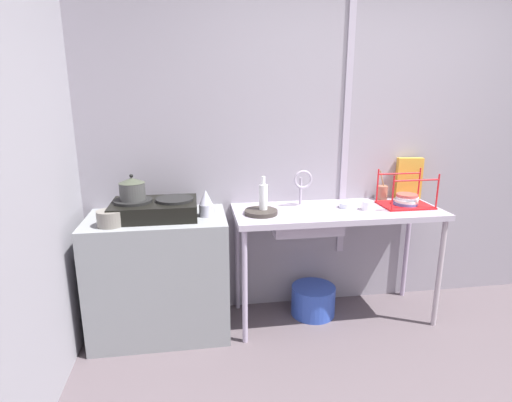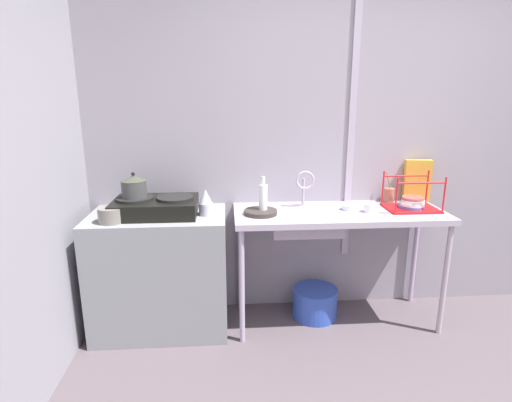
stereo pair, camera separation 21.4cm
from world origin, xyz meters
name	(u,v)px [view 2 (the right image)]	position (x,y,z in m)	size (l,w,h in m)	color
wall_back	(371,128)	(0.00, 1.70, 1.38)	(4.95, 0.10, 2.76)	#96909B
wall_metal_strip	(353,110)	(-0.16, 1.64, 1.52)	(0.05, 0.01, 2.21)	#AEA4B6
counter_concrete	(161,272)	(-1.55, 1.38, 0.42)	(0.92, 0.54, 0.84)	gray
counter_sink	(339,220)	(-0.30, 1.38, 0.77)	(1.46, 0.54, 0.84)	#AEA4B6
stove	(156,206)	(-1.55, 1.38, 0.90)	(0.55, 0.38, 0.13)	black
pot_on_left_burner	(134,186)	(-1.69, 1.38, 1.04)	(0.17, 0.17, 0.17)	#424341
pot_beside_stove	(111,215)	(-1.81, 1.24, 0.89)	(0.16, 0.16, 0.10)	gray
percolator	(206,203)	(-1.22, 1.36, 0.93)	(0.09, 0.09, 0.18)	silver
sink_basin	(306,222)	(-0.53, 1.37, 0.77)	(0.48, 0.30, 0.15)	#AEA4B6
faucet	(305,183)	(-0.52, 1.50, 1.02)	(0.14, 0.08, 0.27)	#AEA4B6
frying_pan	(261,212)	(-0.85, 1.34, 0.86)	(0.23, 0.23, 0.03)	#362F2A
dish_rack	(412,203)	(0.22, 1.39, 0.89)	(0.35, 0.26, 0.25)	red
cup_by_rack	(370,208)	(-0.10, 1.34, 0.87)	(0.08, 0.08, 0.06)	white
small_bowl_on_drainboard	(349,207)	(-0.22, 1.41, 0.86)	(0.11, 0.11, 0.04)	white
bottle_by_sink	(263,198)	(-0.83, 1.36, 0.95)	(0.06, 0.06, 0.26)	white
cereal_box	(417,181)	(0.35, 1.60, 1.00)	(0.19, 0.05, 0.32)	gold
utensil_jar	(389,195)	(0.13, 1.59, 0.90)	(0.08, 0.08, 0.23)	#9F6650
bucket_on_floor	(315,302)	(-0.43, 1.44, 0.11)	(0.33, 0.33, 0.22)	#304FB7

